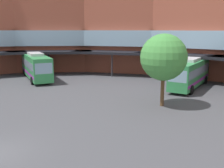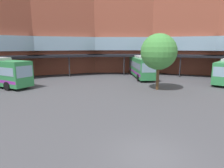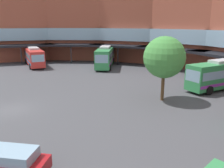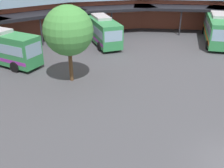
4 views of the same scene
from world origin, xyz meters
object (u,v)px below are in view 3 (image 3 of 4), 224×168
Objects in this scene: bus_0 at (222,74)px; bus_2 at (34,56)px; parked_car at (10,162)px; plaza_tree at (164,57)px; bus_4 at (105,56)px.

bus_2 is at bearing -58.74° from bus_0.
bus_0 is 2.35× the size of parked_car.
bus_0 is at bearing 94.51° from plaza_tree.
bus_2 is 30.54m from plaza_tree.
bus_0 is 10.31m from plaza_tree.
bus_4 is at bearing 61.22° from bus_2.
bus_0 is 27.04m from parked_car.
parked_car is (35.98, -5.60, -1.13)m from bus_2.
bus_0 is 1.02× the size of bus_2.
plaza_tree is at bearing 18.95° from bus_2.
bus_4 is 34.51m from parked_car.
parked_car is at bearing -9.67° from bus_2.
plaza_tree is (21.90, -2.36, 2.79)m from bus_4.
plaza_tree reaches higher than parked_car.
bus_4 is 1.65× the size of plaza_tree.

